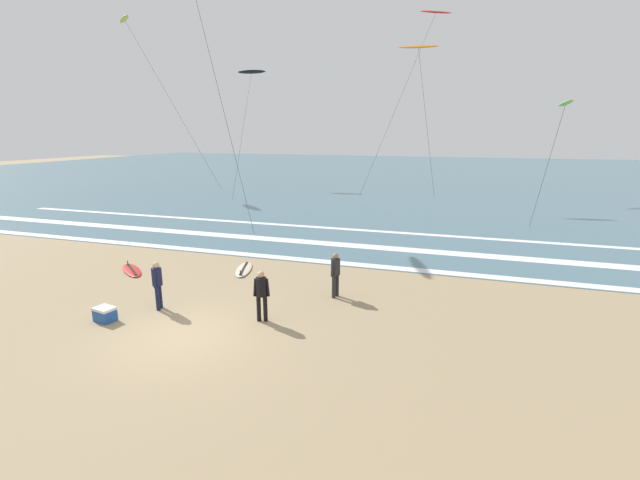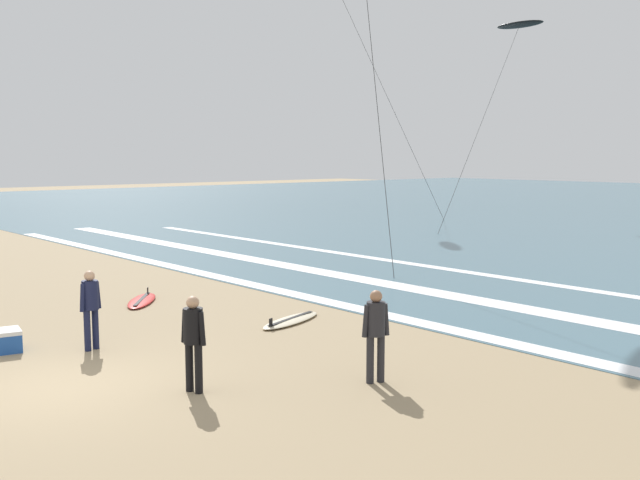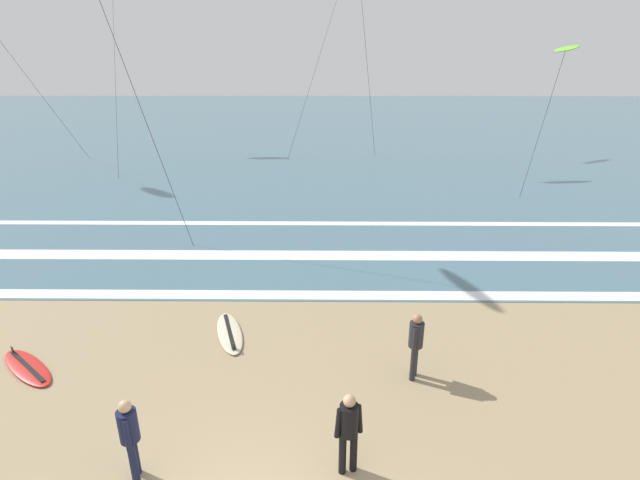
% 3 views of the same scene
% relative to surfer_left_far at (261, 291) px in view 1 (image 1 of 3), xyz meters
% --- Properties ---
extents(ground_plane, '(160.00, 160.00, 0.00)m').
position_rel_surfer_left_far_xyz_m(ground_plane, '(-1.68, -1.54, -0.96)').
color(ground_plane, '#9E8763').
extents(ocean_surface, '(140.00, 90.00, 0.01)m').
position_rel_surfer_left_far_xyz_m(ocean_surface, '(-1.68, 51.12, -0.95)').
color(ocean_surface, '#476B7A').
rests_on(ocean_surface, ground).
extents(wave_foam_shoreline, '(48.94, 0.58, 0.01)m').
position_rel_surfer_left_far_xyz_m(wave_foam_shoreline, '(-1.89, 6.52, -0.94)').
color(wave_foam_shoreline, white).
rests_on(wave_foam_shoreline, ocean_surface).
extents(wave_foam_mid_break, '(52.70, 0.89, 0.01)m').
position_rel_surfer_left_far_xyz_m(wave_foam_mid_break, '(-1.04, 9.65, -0.94)').
color(wave_foam_mid_break, white).
rests_on(wave_foam_mid_break, ocean_surface).
extents(wave_foam_outer_break, '(47.73, 0.51, 0.01)m').
position_rel_surfer_left_far_xyz_m(wave_foam_outer_break, '(-0.90, 13.28, -0.94)').
color(wave_foam_outer_break, white).
rests_on(wave_foam_outer_break, ocean_surface).
extents(surfer_left_far, '(0.51, 0.32, 1.60)m').
position_rel_surfer_left_far_xyz_m(surfer_left_far, '(0.00, 0.00, 0.00)').
color(surfer_left_far, black).
rests_on(surfer_left_far, ground).
extents(surfer_foreground_main, '(0.32, 0.51, 1.60)m').
position_rel_surfer_left_far_xyz_m(surfer_foreground_main, '(1.59, 2.60, 0.00)').
color(surfer_foreground_main, '#232328').
rests_on(surfer_foreground_main, ground).
extents(surfer_background_far, '(0.32, 0.51, 1.60)m').
position_rel_surfer_left_far_xyz_m(surfer_background_far, '(-3.60, -0.17, 0.00)').
color(surfer_background_far, '#141938').
rests_on(surfer_background_far, ground).
extents(surfboard_foreground_flat, '(2.01, 1.78, 0.25)m').
position_rel_surfer_left_far_xyz_m(surfboard_foreground_flat, '(-7.27, 2.81, -0.91)').
color(surfboard_foreground_flat, red).
rests_on(surfboard_foreground_flat, ground).
extents(surfboard_near_water, '(1.22, 2.18, 0.25)m').
position_rel_surfer_left_far_xyz_m(surfboard_near_water, '(-2.88, 4.34, -0.91)').
color(surfboard_near_water, beige).
rests_on(surfboard_near_water, ground).
extents(kite_yellow_low_near, '(9.26, 3.97, 16.17)m').
position_rel_surfer_left_far_xyz_m(kite_yellow_low_near, '(-25.57, 25.58, 14.86)').
color(kite_yellow_low_near, yellow).
rests_on(kite_yellow_low_near, ground).
extents(kite_orange_high_left, '(3.46, 3.62, 12.44)m').
position_rel_surfer_left_far_xyz_m(kite_orange_high_left, '(1.63, 26.46, 11.20)').
color(kite_orange_high_left, orange).
rests_on(kite_orange_high_left, ground).
extents(kite_red_high_right, '(6.98, 8.06, 16.80)m').
position_rel_surfer_left_far_xyz_m(kite_red_high_right, '(2.24, 34.47, 15.48)').
color(kite_red_high_right, red).
rests_on(kite_red_high_right, ground).
extents(kite_black_mid_center, '(5.07, 12.07, 12.13)m').
position_rel_surfer_left_far_xyz_m(kite_black_mid_center, '(-16.47, 33.37, 10.85)').
color(kite_black_mid_center, black).
rests_on(kite_black_mid_center, ground).
extents(kite_lime_far_right, '(1.82, 3.29, 7.45)m').
position_rel_surfer_left_far_xyz_m(kite_lime_far_right, '(10.95, 17.73, 6.25)').
color(kite_lime_far_right, '#70C628').
rests_on(kite_lime_far_right, ground).
extents(cooler_box, '(0.69, 0.56, 0.44)m').
position_rel_surfer_left_far_xyz_m(cooler_box, '(-4.59, -1.46, -0.74)').
color(cooler_box, '#1E4C9E').
rests_on(cooler_box, ground).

